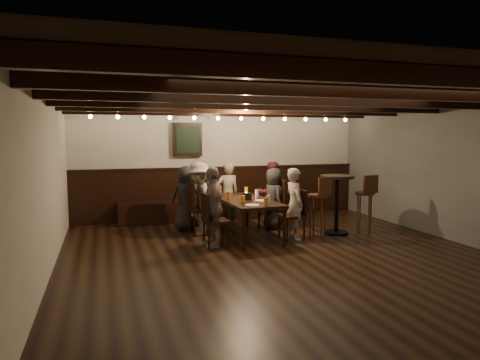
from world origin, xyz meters
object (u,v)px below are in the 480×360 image
object	(u,v)px
dining_table	(246,202)
chair_left_near	(201,218)
person_bench_right	(271,193)
person_right_far	(294,204)
person_bench_left	(186,198)
person_left_near	(199,199)
person_bench_centre	(228,194)
bar_stool_left	(318,215)
bar_stool_right	(364,212)
person_right_near	(273,198)
chair_left_far	(215,230)
high_top_table	(337,196)
chair_right_far	(293,224)
chair_right_near	(272,214)
person_left_far	(213,207)

from	to	relation	value
dining_table	chair_left_near	xyz separation A→B (m)	(-0.74, 0.42, -0.33)
dining_table	person_bench_right	world-z (taller)	person_bench_right
chair_left_near	person_right_far	distance (m)	1.76
person_bench_left	person_left_near	bearing A→B (deg)	108.43
person_bench_centre	bar_stool_left	world-z (taller)	person_bench_centre
person_bench_centre	bar_stool_right	size ratio (longest dim) A/B	1.16
person_right_near	bar_stool_left	bearing A→B (deg)	-156.75
person_right_near	chair_left_near	bearing A→B (deg)	90.00
bar_stool_right	dining_table	bearing A→B (deg)	165.20
bar_stool_left	person_bench_centre	bearing A→B (deg)	111.22
chair_left_far	person_bench_centre	size ratio (longest dim) A/B	0.69
person_bench_left	person_bench_right	xyz separation A→B (m)	(1.80, 0.07, 0.02)
person_bench_centre	person_bench_right	xyz separation A→B (m)	(0.90, -0.12, -0.00)
high_top_table	bar_stool_right	xyz separation A→B (m)	(0.50, -0.16, -0.31)
person_right_near	chair_right_far	bearing A→B (deg)	178.00
person_bench_left	high_top_table	bearing A→B (deg)	154.15
bar_stool_left	bar_stool_right	xyz separation A→B (m)	(1.00, 0.05, 0.00)
person_left_near	chair_right_far	bearing A→B (deg)	58.50
chair_right_near	bar_stool_right	bearing A→B (deg)	-123.84
person_right_far	bar_stool_left	xyz separation A→B (m)	(0.43, -0.07, -0.22)
chair_left_near	bar_stool_right	size ratio (longest dim) A/B	0.89
person_right_near	bar_stool_right	world-z (taller)	person_right_near
person_right_far	bar_stool_left	size ratio (longest dim) A/B	1.14
person_bench_centre	person_bench_right	world-z (taller)	person_bench_centre
chair_right_far	person_left_near	world-z (taller)	person_left_near
person_right_far	high_top_table	distance (m)	0.94
person_left_near	bar_stool_left	distance (m)	2.18
chair_left_near	chair_right_far	distance (m)	1.70
dining_table	person_right_far	distance (m)	0.87
person_bench_right	chair_right_near	bearing A→B (deg)	68.26
chair_left_near	bar_stool_left	bearing A→B (deg)	62.47
chair_left_far	person_bench_right	xyz separation A→B (m)	(1.57, 1.41, 0.37)
person_left_near	person_bench_right	bearing A→B (deg)	105.26
chair_left_near	chair_right_near	size ratio (longest dim) A/B	1.01
high_top_table	bar_stool_right	size ratio (longest dim) A/B	0.99
person_bench_left	person_bench_right	bearing A→B (deg)	180.00
high_top_table	chair_left_far	bearing A→B (deg)	-175.52
dining_table	person_bench_right	size ratio (longest dim) A/B	1.44
chair_right_near	person_left_far	world-z (taller)	person_left_far
person_bench_centre	person_bench_left	bearing A→B (deg)	9.46
bar_stool_left	person_left_near	bearing A→B (deg)	137.57
person_bench_centre	person_left_far	size ratio (longest dim) A/B	0.97
chair_right_near	person_right_near	bearing A→B (deg)	-90.00
chair_right_near	bar_stool_left	size ratio (longest dim) A/B	0.87
chair_left_near	person_bench_right	size ratio (longest dim) A/B	0.77
person_right_near	person_right_far	bearing A→B (deg)	180.00
person_right_near	person_bench_centre	bearing A→B (deg)	51.34
person_bench_right	bar_stool_left	distance (m)	1.48
chair_left_near	person_bench_right	world-z (taller)	person_bench_right
person_left_near	bar_stool_left	world-z (taller)	person_left_near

